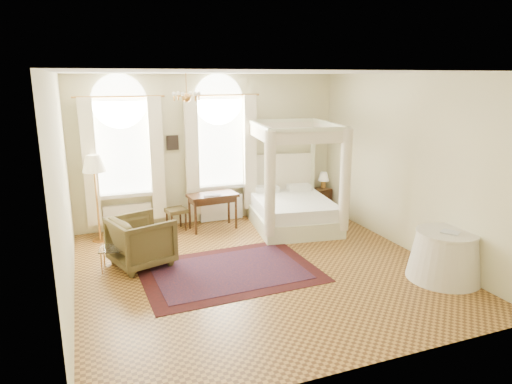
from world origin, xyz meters
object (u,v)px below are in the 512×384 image
nightstand (321,200)px  armchair (141,241)px  floor_lamp (94,168)px  side_table (445,255)px  canopy_bed (293,204)px  coffee_table (117,250)px  writing_desk (212,199)px  stool (176,212)px

nightstand → armchair: (-4.56, -1.79, 0.15)m
floor_lamp → side_table: size_ratio=1.48×
canopy_bed → coffee_table: (-3.81, -0.98, -0.17)m
writing_desk → coffee_table: writing_desk is taller
canopy_bed → armchair: canopy_bed is taller
nightstand → writing_desk: size_ratio=0.53×
nightstand → stool: bearing=-178.2°
nightstand → stool: (-3.61, -0.11, 0.11)m
writing_desk → nightstand: bearing=6.6°
canopy_bed → writing_desk: canopy_bed is taller
writing_desk → stool: size_ratio=2.27×
floor_lamp → armchair: bearing=-67.8°
armchair → floor_lamp: 2.00m
armchair → side_table: (4.56, -2.35, -0.04)m
coffee_table → armchair: bearing=3.6°
canopy_bed → nightstand: (1.17, 0.84, -0.23)m
armchair → side_table: armchair is taller
nightstand → side_table: (0.00, -4.15, 0.11)m
canopy_bed → armchair: 3.52m
coffee_table → floor_lamp: 1.98m
canopy_bed → coffee_table: canopy_bed is taller
canopy_bed → writing_desk: bearing=163.0°
nightstand → writing_desk: writing_desk is taller
stool → floor_lamp: 1.94m
stool → armchair: armchair is taller
canopy_bed → floor_lamp: (-4.03, 0.62, 0.98)m
nightstand → side_table: side_table is taller
armchair → floor_lamp: (-0.64, 1.57, 1.06)m
writing_desk → side_table: bearing=-53.2°
nightstand → armchair: armchair is taller
coffee_table → floor_lamp: (-0.22, 1.60, 1.15)m
writing_desk → canopy_bed: bearing=-17.0°
writing_desk → floor_lamp: bearing=177.3°
nightstand → writing_desk: (-2.85, -0.33, 0.38)m
canopy_bed → coffee_table: 3.94m
armchair → floor_lamp: floor_lamp is taller
canopy_bed → stool: bearing=163.3°
side_table → armchair: bearing=152.7°
stool → coffee_table: (-1.37, -1.71, -0.05)m
stool → floor_lamp: size_ratio=0.27×
canopy_bed → side_table: 3.51m
writing_desk → coffee_table: size_ratio=1.71×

